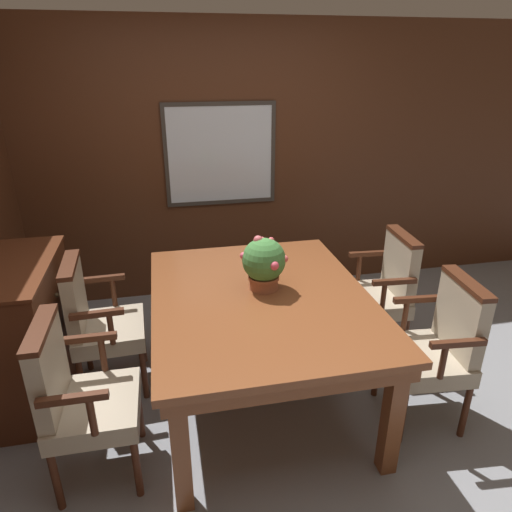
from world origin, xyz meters
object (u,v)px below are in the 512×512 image
dining_table (261,309)px  chair_right_far (383,287)px  chair_left_near (78,394)px  potted_plant (264,263)px  sideboard_cabinet (23,333)px  chair_left_far (97,319)px  chair_right_near (437,344)px

dining_table → chair_right_far: chair_right_far is taller
chair_left_near → potted_plant: 1.27m
chair_right_far → sideboard_cabinet: 2.53m
chair_left_near → chair_left_far: (0.02, 0.75, 0.00)m
chair_right_near → chair_left_near: bearing=-84.1°
dining_table → chair_left_near: bearing=-159.0°
chair_left_far → sideboard_cabinet: bearing=87.6°
sideboard_cabinet → potted_plant: bearing=-9.6°
chair_left_near → chair_left_far: same height
chair_left_far → chair_right_near: (2.04, -0.73, 0.00)m
chair_left_near → sideboard_cabinet: bearing=31.3°
dining_table → sideboard_cabinet: (-1.50, 0.35, -0.20)m
chair_left_near → chair_left_far: 0.75m
chair_right_far → chair_left_far: bearing=-85.2°
chair_left_far → sideboard_cabinet: size_ratio=0.98×
dining_table → chair_right_near: chair_right_near is taller
chair_left_near → chair_right_near: bearing=-88.9°
potted_plant → dining_table: bearing=-112.5°
dining_table → chair_left_near: chair_left_near is taller
dining_table → sideboard_cabinet: bearing=166.8°
chair_right_near → sideboard_cabinet: (-2.51, 0.73, -0.05)m
chair_left_far → potted_plant: (1.07, -0.26, 0.42)m
dining_table → sideboard_cabinet: sideboard_cabinet is taller
dining_table → chair_left_near: 1.13m
chair_right_near → potted_plant: (-0.97, 0.46, 0.42)m
dining_table → chair_left_far: size_ratio=1.74×
dining_table → chair_left_near: size_ratio=1.74×
chair_left_far → sideboard_cabinet: (-0.47, 0.00, -0.05)m
sideboard_cabinet → dining_table: bearing=-13.2°
chair_left_far → chair_right_near: same height
chair_right_far → chair_left_far: (-2.06, -0.03, 0.00)m
potted_plant → sideboard_cabinet: size_ratio=0.36×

